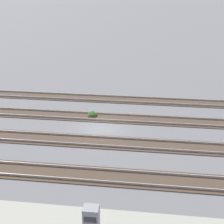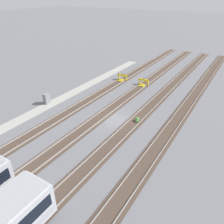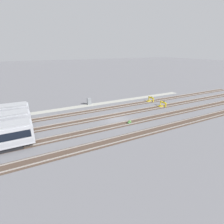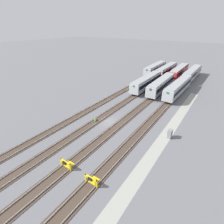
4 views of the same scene
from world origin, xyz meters
The scene contains 8 objects.
ground_plane centered at (0.00, 0.00, 0.00)m, with size 400.00×400.00×0.00m, color slate.
service_walkway centered at (0.00, -11.32, 0.00)m, with size 54.00×2.00×0.01m, color #9E9E93.
rail_track_nearest centered at (0.00, -7.08, 0.04)m, with size 90.00×2.24×0.21m.
rail_track_near_inner centered at (0.00, -2.36, 0.04)m, with size 90.00×2.24×0.21m.
rail_track_middle centered at (0.00, 2.36, 0.04)m, with size 90.00×2.24×0.21m.
rail_track_far_inner centered at (0.00, 7.08, 0.04)m, with size 90.00×2.24×0.21m.
electrical_cabinet centered at (1.36, -12.02, 0.80)m, with size 0.90×0.73×1.60m.
weed_clump centered at (-1.21, 2.58, 0.24)m, with size 0.92×0.70×0.64m.
Camera 1 is at (4.10, -25.15, 13.85)m, focal length 50.00 mm.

